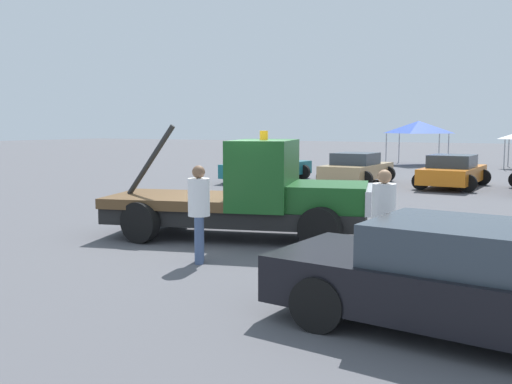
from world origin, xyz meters
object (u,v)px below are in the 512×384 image
Objects in this scene: parked_car_teal at (267,167)px; parked_car_orange at (453,172)px; tow_truck at (252,197)px; foreground_car at (487,283)px; person_at_hood at (199,207)px; person_near_truck at (384,214)px; parked_car_tan at (357,168)px; canopy_tent_blue at (419,127)px.

parked_car_teal is 1.09× the size of parked_car_orange.
foreground_car is (5.27, -3.97, -0.28)m from tow_truck.
tow_truck is 13.37m from parked_car_teal.
parked_car_teal is at bearing 82.51° from person_at_hood.
person_near_truck is (3.41, -1.67, 0.08)m from tow_truck.
person_at_hood is 0.38× the size of parked_car_orange.
parked_car_tan is (-5.28, 14.65, -0.37)m from person_near_truck.
foreground_car is 19.47m from parked_car_teal.
canopy_tent_blue reaches higher than parked_car_orange.
canopy_tent_blue is at bearing -8.06° from parked_car_teal.
canopy_tent_blue is at bearing 20.97° from parked_car_orange.
person_at_hood is (-5.02, 1.52, 0.37)m from foreground_car.
parked_car_teal is (-11.07, 16.02, -0.00)m from foreground_car.
parked_car_orange is at bearing -85.24° from parked_car_tan.
person_near_truck is (-1.87, 2.30, 0.36)m from foreground_car.
person_at_hood is at bearing 176.16° from parked_car_orange.
person_near_truck is at bearing -16.31° from person_at_hood.
parked_car_tan is (-1.88, 12.98, -0.28)m from tow_truck.
foreground_car is at bearing -139.76° from parked_car_teal.
canopy_tent_blue is at bearing 109.81° from foreground_car.
canopy_tent_blue is (-4.37, 13.45, 1.78)m from parked_car_orange.
tow_truck is 2.46m from person_at_hood.
person_near_truck is at bearing -41.84° from tow_truck.
canopy_tent_blue reaches higher than person_at_hood.
person_near_truck reaches higher than parked_car_teal.
person_near_truck is 14.87m from parked_car_orange.
foreground_car is 1.20× the size of parked_car_tan.
parked_car_orange is (-1.30, 14.81, -0.37)m from person_near_truck.
person_at_hood is 0.53× the size of canopy_tent_blue.
person_at_hood is 15.70m from parked_car_orange.
person_at_hood is 15.71m from parked_car_teal.
tow_truck reaches higher than person_at_hood.
tow_truck reaches higher than person_near_truck.
parked_car_tan and parked_car_orange have the same top height.
person_at_hood is (0.25, -2.45, 0.09)m from tow_truck.
tow_truck is 1.21× the size of parked_car_teal.
parked_car_orange is at bearing 106.43° from foreground_car.
tow_truck reaches higher than foreground_car.
parked_car_tan is at bearing -71.02° from parked_car_teal.
canopy_tent_blue is (3.53, 14.53, 1.78)m from parked_car_teal.
parked_car_tan is 0.97× the size of parked_car_orange.
parked_car_orange is 14.25m from canopy_tent_blue.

